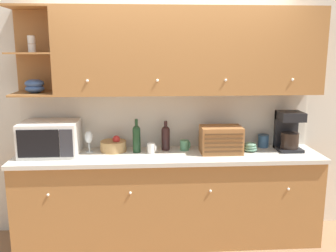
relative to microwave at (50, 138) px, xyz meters
name	(u,v)px	position (x,y,z in m)	size (l,w,h in m)	color
ground_plane	(167,225)	(1.15, 0.24, -1.08)	(24.00, 24.00, 0.00)	#896647
wall_back	(167,110)	(1.15, 0.27, 0.22)	(5.38, 0.06, 2.60)	beige
counter_unit	(169,197)	(1.15, -0.05, -0.62)	(3.00, 0.61, 0.91)	#A36B38
backsplash_panel	(167,120)	(1.15, 0.24, 0.13)	(2.98, 0.01, 0.58)	beige
upper_cabinets	(186,51)	(1.33, 0.06, 0.83)	(2.98, 0.40, 0.82)	#A36B38
microwave	(50,138)	(0.00, 0.00, 0.00)	(0.54, 0.42, 0.33)	silver
wine_glass	(89,138)	(0.36, 0.07, -0.02)	(0.08, 0.08, 0.22)	silver
fruit_basket	(114,146)	(0.60, 0.09, -0.11)	(0.26, 0.26, 0.17)	#A87F4C
wine_bottle	(137,137)	(0.84, 0.03, -0.01)	(0.08, 0.08, 0.34)	#19381E
mug_blue_second	(152,148)	(0.99, -0.02, -0.11)	(0.09, 0.08, 0.10)	silver
second_wine_bottle	(166,137)	(1.13, 0.10, -0.03)	(0.09, 0.09, 0.30)	black
mug	(185,145)	(1.33, 0.08, -0.11)	(0.10, 0.09, 0.10)	#4C845B
bread_box	(221,140)	(1.67, -0.04, -0.03)	(0.40, 0.28, 0.27)	#996033
bowl_stack_on_counter	(250,147)	(1.98, -0.01, -0.12)	(0.14, 0.14, 0.09)	slate
storage_canister	(263,141)	(2.17, 0.15, -0.10)	(0.12, 0.12, 0.13)	#33567A
coffee_maker	(289,131)	(2.38, 0.02, 0.04)	(0.24, 0.25, 0.40)	black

